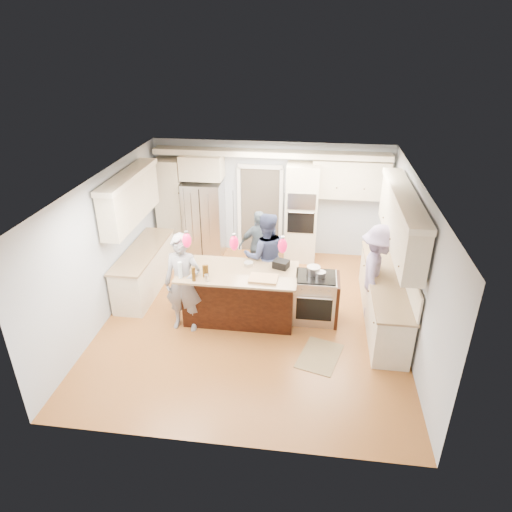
{
  "coord_description": "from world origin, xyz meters",
  "views": [
    {
      "loc": [
        1.0,
        -7.2,
        4.96
      ],
      "look_at": [
        0.0,
        0.35,
        1.15
      ],
      "focal_mm": 32.0,
      "sensor_mm": 36.0,
      "label": 1
    }
  ],
  "objects_px": {
    "kitchen_island": "(241,293)",
    "person_bar_end": "(183,283)",
    "island_range": "(316,298)",
    "person_far_left": "(266,256)",
    "refrigerator": "(204,219)"
  },
  "relations": [
    {
      "from": "kitchen_island",
      "to": "person_far_left",
      "type": "height_order",
      "value": "person_far_left"
    },
    {
      "from": "person_bar_end",
      "to": "refrigerator",
      "type": "bearing_deg",
      "value": 100.22
    },
    {
      "from": "island_range",
      "to": "person_far_left",
      "type": "height_order",
      "value": "person_far_left"
    },
    {
      "from": "kitchen_island",
      "to": "person_bar_end",
      "type": "xyz_separation_m",
      "value": [
        -0.95,
        -0.52,
        0.44
      ]
    },
    {
      "from": "island_range",
      "to": "person_far_left",
      "type": "distance_m",
      "value": 1.33
    },
    {
      "from": "refrigerator",
      "to": "person_far_left",
      "type": "bearing_deg",
      "value": -46.85
    },
    {
      "from": "refrigerator",
      "to": "island_range",
      "type": "relative_size",
      "value": 1.96
    },
    {
      "from": "person_bar_end",
      "to": "island_range",
      "type": "bearing_deg",
      "value": 17.9
    },
    {
      "from": "refrigerator",
      "to": "island_range",
      "type": "bearing_deg",
      "value": -42.59
    },
    {
      "from": "island_range",
      "to": "person_bar_end",
      "type": "xyz_separation_m",
      "value": [
        -2.35,
        -0.6,
        0.47
      ]
    },
    {
      "from": "refrigerator",
      "to": "kitchen_island",
      "type": "height_order",
      "value": "refrigerator"
    },
    {
      "from": "refrigerator",
      "to": "island_range",
      "type": "xyz_separation_m",
      "value": [
        2.71,
        -2.49,
        -0.44
      ]
    },
    {
      "from": "kitchen_island",
      "to": "person_far_left",
      "type": "relative_size",
      "value": 1.16
    },
    {
      "from": "kitchen_island",
      "to": "island_range",
      "type": "distance_m",
      "value": 1.41
    },
    {
      "from": "island_range",
      "to": "refrigerator",
      "type": "bearing_deg",
      "value": 137.41
    }
  ]
}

